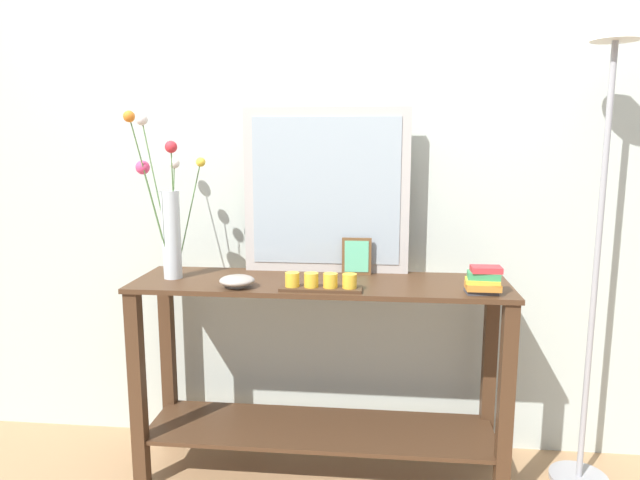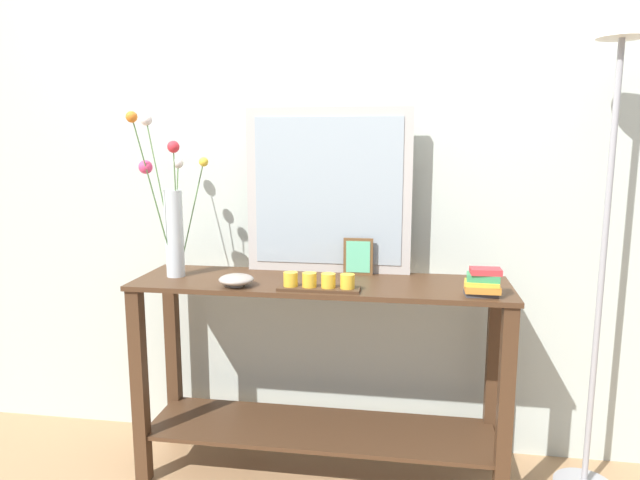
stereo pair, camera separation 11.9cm
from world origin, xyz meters
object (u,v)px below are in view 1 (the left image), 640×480
Objects in this scene: book_stack at (483,281)px; tall_vase_left at (168,215)px; candle_tray at (321,283)px; picture_frame_small at (357,256)px; floor_lamp at (604,180)px; console_table at (320,359)px; mirror_leaning at (326,191)px; decorative_bowl at (237,281)px.

tall_vase_left is at bearing 174.56° from book_stack.
tall_vase_left is at bearing 168.54° from candle_tray.
floor_lamp is at bearing -4.92° from picture_frame_small.
console_table is at bearing 97.13° from candle_tray.
mirror_leaning is 2.25× the size of candle_tray.
decorative_bowl is at bearing -149.09° from picture_frame_small.
tall_vase_left reaches higher than book_stack.
console_table is 0.72m from mirror_leaning.
candle_tray is at bearing -1.14° from decorative_bowl.
tall_vase_left is 4.91× the size of decorative_bowl.
tall_vase_left is at bearing -177.79° from floor_lamp.
decorative_bowl is (-0.32, -0.31, -0.33)m from mirror_leaning.
picture_frame_small is 1.02m from floor_lamp.
book_stack reaches higher than candle_tray.
picture_frame_small is 1.15× the size of decorative_bowl.
console_table is 0.46m from picture_frame_small.
floor_lamp reaches higher than mirror_leaning.
picture_frame_small is at bearing 10.93° from tall_vase_left.
mirror_leaning reaches higher than book_stack.
book_stack is (0.63, -0.13, 0.39)m from console_table.
picture_frame_small is 0.54m from decorative_bowl.
mirror_leaning is 0.38× the size of floor_lamp.
floor_lamp is (1.73, 0.07, 0.15)m from tall_vase_left.
console_table is at bearing 1.05° from tall_vase_left.
candle_tray is (0.02, -0.14, 0.37)m from console_table.
console_table is at bearing 23.47° from decorative_bowl.
tall_vase_left is at bearing -169.07° from picture_frame_small.
book_stack reaches higher than decorative_bowl.
mirror_leaning is at bearing 173.56° from floor_lamp.
picture_frame_small reaches higher than decorative_bowl.
picture_frame_small is at bearing -16.73° from mirror_leaning.
console_table is 11.07× the size of decorative_bowl.
mirror_leaning is at bearing 91.78° from candle_tray.
console_table is 2.25× the size of tall_vase_left.
book_stack is at bearing -26.46° from mirror_leaning.
mirror_leaning reaches higher than tall_vase_left.
floor_lamp is (1.10, 0.06, 0.76)m from console_table.
floor_lamp reaches higher than book_stack.
decorative_bowl is 0.95m from book_stack.
mirror_leaning is 5.15× the size of decorative_bowl.
console_table is 4.83× the size of candle_tray.
tall_vase_left is at bearing -178.95° from console_table.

